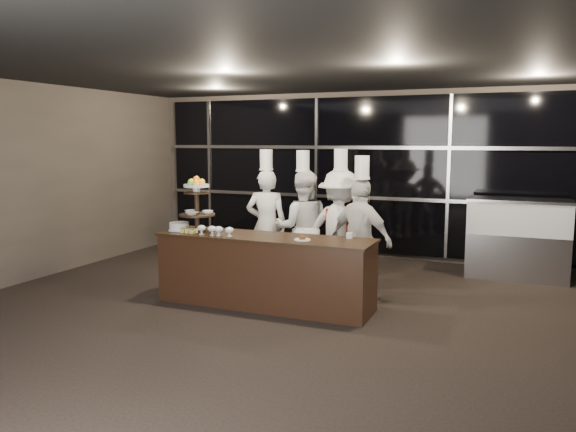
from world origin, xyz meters
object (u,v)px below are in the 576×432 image
at_px(display_stand, 197,200).
at_px(chef_b, 303,227).
at_px(buffet_counter, 265,271).
at_px(display_case, 518,235).
at_px(layer_cake, 179,226).
at_px(chef_d, 361,239).
at_px(chef_a, 267,224).
at_px(chef_c, 340,229).

xyz_separation_m(display_stand, chef_b, (1.04, 1.24, -0.48)).
xyz_separation_m(buffet_counter, display_case, (2.98, 2.86, 0.22)).
xyz_separation_m(buffet_counter, layer_cake, (-1.26, -0.05, 0.51)).
height_order(buffet_counter, chef_b, chef_b).
distance_m(chef_b, chef_d, 1.15).
distance_m(chef_a, chef_d, 1.67).
distance_m(layer_cake, chef_c, 2.26).
bearing_deg(chef_d, display_case, 48.10).
bearing_deg(layer_cake, chef_c, 33.02).
xyz_separation_m(display_stand, chef_d, (2.07, 0.73, -0.50)).
xyz_separation_m(layer_cake, chef_b, (1.29, 1.29, -0.12)).
height_order(buffet_counter, chef_c, chef_c).
relative_size(layer_cake, display_case, 0.20).
xyz_separation_m(display_stand, layer_cake, (-0.26, -0.05, -0.37)).
height_order(layer_cake, chef_b, chef_b).
relative_size(buffet_counter, chef_b, 1.43).
bearing_deg(chef_c, buffet_counter, -118.27).
relative_size(display_stand, display_case, 0.49).
relative_size(display_case, chef_c, 0.75).
relative_size(chef_a, chef_c, 0.99).
relative_size(display_stand, chef_d, 0.38).
relative_size(chef_b, chef_c, 0.99).
relative_size(chef_c, chef_d, 1.04).
height_order(chef_a, chef_d, chef_a).
bearing_deg(chef_b, layer_cake, -135.03).
distance_m(display_case, chef_c, 2.89).
bearing_deg(display_case, buffet_counter, -136.16).
relative_size(buffet_counter, display_stand, 3.81).
xyz_separation_m(chef_c, chef_d, (0.43, -0.45, -0.03)).
relative_size(chef_a, chef_b, 1.00).
distance_m(display_case, chef_a, 3.89).
bearing_deg(chef_a, chef_b, 3.57).
distance_m(buffet_counter, chef_b, 1.30).
bearing_deg(layer_cake, chef_d, 18.57).
height_order(display_stand, display_case, display_stand).
bearing_deg(chef_c, chef_a, 178.64).
bearing_deg(buffet_counter, chef_b, 88.28).
distance_m(buffet_counter, chef_d, 1.35).
distance_m(display_stand, layer_cake, 0.45).
relative_size(buffet_counter, chef_d, 1.47).
xyz_separation_m(buffet_counter, chef_b, (0.04, 1.24, 0.39)).
distance_m(chef_a, chef_b, 0.58).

